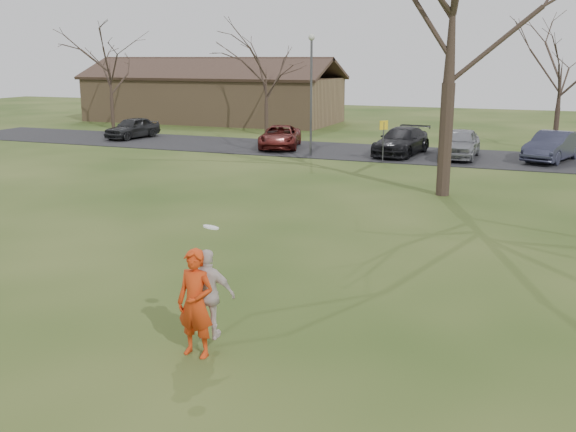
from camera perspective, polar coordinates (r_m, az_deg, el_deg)
The scene contains 14 objects.
ground at distance 12.27m, azimuth -7.00°, elevation -11.01°, with size 120.00×120.00×0.00m, color #1E380F.
parking_strip at distance 35.53m, azimuth 12.57°, elevation 5.18°, with size 62.00×6.50×0.04m, color black.
player_defender at distance 11.48m, azimuth -8.10°, elevation -7.58°, with size 0.71×0.46×1.93m, color red.
car_0 at distance 43.25m, azimuth -13.48°, elevation 7.54°, with size 1.59×3.95×1.35m, color black.
car_2 at distance 37.53m, azimuth -0.70°, elevation 6.96°, with size 2.11×4.57×1.27m, color #5D1916.
car_3 at distance 35.42m, azimuth 9.92°, elevation 6.47°, with size 2.00×4.91×1.43m, color black.
car_4 at distance 34.88m, azimuth 14.82°, elevation 6.18°, with size 1.79×4.44×1.51m, color gray.
car_5 at distance 35.30m, azimuth 22.18°, elevation 5.68°, with size 1.57×4.49×1.48m, color #2C2F43.
catching_play at distance 11.59m, azimuth -6.98°, elevation -6.83°, with size 1.01×0.55×2.13m.
building at distance 54.18m, azimuth -6.62°, elevation 10.29°, with size 20.60×8.50×5.14m.
lamp_post at distance 34.23m, azimuth 2.05°, elevation 11.82°, with size 0.34×0.34×6.27m.
sign_yellow at distance 32.80m, azimuth 8.37°, elevation 7.19°, with size 0.35×0.35×2.08m.
big_tree at distance 25.05m, azimuth 14.29°, elevation 17.66°, with size 9.00×9.00×14.00m, color #352821, non-canonical shape.
small_tree_row at distance 39.84m, azimuth 20.41°, elevation 11.15°, with size 55.00×5.90×8.50m.
Camera 1 is at (5.42, -9.74, 5.12)m, focal length 40.56 mm.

